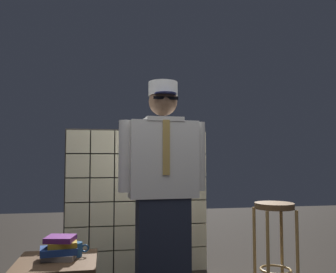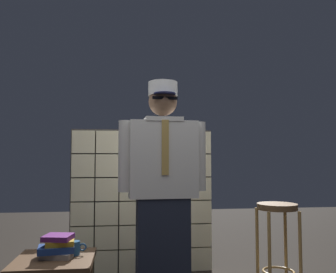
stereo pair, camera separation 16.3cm
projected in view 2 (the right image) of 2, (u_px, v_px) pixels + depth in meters
The scene contains 6 objects.
glass_block_wall at pixel (142, 201), 3.79m from camera, with size 1.55×0.10×1.55m.
standing_person at pixel (163, 188), 2.87m from camera, with size 0.74×0.32×1.85m.
bar_stool at pixel (278, 228), 2.99m from camera, with size 0.34×0.34×0.82m.
side_table at pixel (54, 269), 2.36m from camera, with size 0.52×0.52×0.53m.
book_stack at pixel (58, 247), 2.38m from camera, with size 0.26×0.21×0.15m.
coffee_mug at pixel (75, 248), 2.44m from camera, with size 0.13×0.08×0.09m.
Camera 2 is at (-0.19, -2.38, 1.19)m, focal length 37.35 mm.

